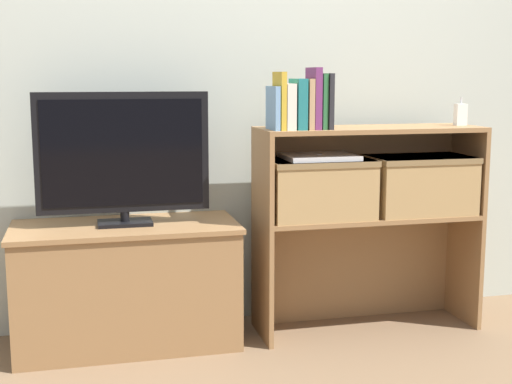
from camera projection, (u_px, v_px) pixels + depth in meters
The scene contains 18 objects.
ground_plane at pixel (265, 350), 2.93m from camera, with size 16.00×16.00×0.00m, color brown.
wall_back at pixel (240, 57), 3.17m from camera, with size 10.00×0.05×2.40m.
tv_stand at pixel (127, 285), 2.97m from camera, with size 0.92×0.44×0.51m.
tv at pixel (123, 155), 2.88m from camera, with size 0.70×0.14×0.54m.
bookshelf_lower_tier at pixel (361, 253), 3.22m from camera, with size 0.98×0.32×0.52m.
bookshelf_upper_tier at pixel (364, 156), 3.14m from camera, with size 0.98×0.32×0.38m.
book_skyblue at pixel (273, 108), 2.89m from camera, with size 0.02×0.16×0.18m.
book_mustard at pixel (279, 101), 2.89m from camera, with size 0.02×0.15×0.23m.
book_ivory at pixel (287, 107), 2.90m from camera, with size 0.04×0.15×0.19m.
book_teal at pixel (298, 104), 2.91m from camera, with size 0.04×0.15×0.21m.
book_tan at pixel (307, 104), 2.92m from camera, with size 0.02×0.15×0.21m.
book_plum at pixel (314, 98), 2.92m from camera, with size 0.03×0.14×0.25m.
book_forest at pixel (321, 101), 2.93m from camera, with size 0.02×0.13×0.23m.
book_charcoal at pixel (327, 101), 2.94m from camera, with size 0.02×0.14×0.23m.
baby_monitor at pixel (460, 114), 3.15m from camera, with size 0.05×0.04×0.13m.
storage_basket_left at pixel (319, 186), 3.03m from camera, with size 0.45×0.29×0.25m.
storage_basket_right at pixel (419, 182), 3.14m from camera, with size 0.45×0.29×0.25m.
laptop at pixel (319, 157), 3.01m from camera, with size 0.30×0.24×0.02m.
Camera 1 is at (-0.70, -2.70, 1.12)m, focal length 50.00 mm.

